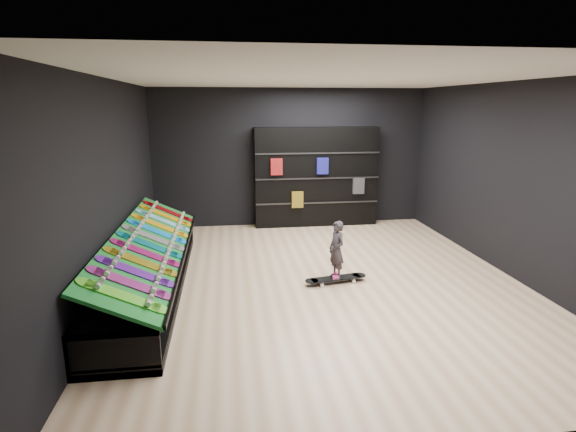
{
  "coord_description": "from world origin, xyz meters",
  "views": [
    {
      "loc": [
        -1.39,
        -6.35,
        2.64
      ],
      "look_at": [
        -0.5,
        0.2,
        1.0
      ],
      "focal_mm": 28.0,
      "sensor_mm": 36.0,
      "label": 1
    }
  ],
  "objects": [
    {
      "name": "floor",
      "position": [
        0.0,
        0.0,
        0.0
      ],
      "size": [
        6.0,
        7.0,
        0.01
      ],
      "primitive_type": "cube",
      "color": "beige",
      "rests_on": "ground"
    },
    {
      "name": "ceiling",
      "position": [
        0.0,
        0.0,
        3.0
      ],
      "size": [
        6.0,
        7.0,
        0.01
      ],
      "primitive_type": "cube",
      "color": "white",
      "rests_on": "ground"
    },
    {
      "name": "wall_back",
      "position": [
        0.0,
        3.5,
        1.5
      ],
      "size": [
        6.0,
        0.02,
        3.0
      ],
      "primitive_type": "cube",
      "color": "black",
      "rests_on": "ground"
    },
    {
      "name": "wall_front",
      "position": [
        0.0,
        -3.5,
        1.5
      ],
      "size": [
        6.0,
        0.02,
        3.0
      ],
      "primitive_type": "cube",
      "color": "black",
      "rests_on": "ground"
    },
    {
      "name": "wall_left",
      "position": [
        -3.0,
        0.0,
        1.5
      ],
      "size": [
        0.02,
        7.0,
        3.0
      ],
      "primitive_type": "cube",
      "color": "black",
      "rests_on": "ground"
    },
    {
      "name": "wall_right",
      "position": [
        3.0,
        0.0,
        1.5
      ],
      "size": [
        0.02,
        7.0,
        3.0
      ],
      "primitive_type": "cube",
      "color": "black",
      "rests_on": "ground"
    },
    {
      "name": "display_rack",
      "position": [
        -2.55,
        0.0,
        0.25
      ],
      "size": [
        0.9,
        4.5,
        0.5
      ],
      "primitive_type": null,
      "color": "black",
      "rests_on": "ground"
    },
    {
      "name": "turf_ramp",
      "position": [
        -2.5,
        0.0,
        0.71
      ],
      "size": [
        0.92,
        4.5,
        0.46
      ],
      "primitive_type": "cube",
      "rotation": [
        0.0,
        0.44,
        0.0
      ],
      "color": "#0F601E",
      "rests_on": "display_rack"
    },
    {
      "name": "back_shelving",
      "position": [
        0.55,
        3.32,
        1.09
      ],
      "size": [
        2.72,
        0.32,
        2.18
      ],
      "primitive_type": "cube",
      "color": "black",
      "rests_on": "ground"
    },
    {
      "name": "floor_skateboard",
      "position": [
        0.19,
        -0.11,
        0.04
      ],
      "size": [
        1.0,
        0.38,
        0.09
      ],
      "primitive_type": null,
      "rotation": [
        0.0,
        0.0,
        0.17
      ],
      "color": "black",
      "rests_on": "ground"
    },
    {
      "name": "child",
      "position": [
        0.19,
        -0.11,
        0.36
      ],
      "size": [
        0.2,
        0.23,
        0.53
      ],
      "primitive_type": "imported",
      "rotation": [
        0.0,
        0.0,
        -1.27
      ],
      "color": "black",
      "rests_on": "floor_skateboard"
    },
    {
      "name": "display_board_0",
      "position": [
        -2.49,
        -1.9,
        0.74
      ],
      "size": [
        0.93,
        0.22,
        0.5
      ],
      "primitive_type": null,
      "rotation": [
        0.0,
        0.44,
        0.0
      ],
      "color": "green",
      "rests_on": "turf_ramp"
    },
    {
      "name": "display_board_1",
      "position": [
        -2.49,
        -1.55,
        0.74
      ],
      "size": [
        0.93,
        0.22,
        0.5
      ],
      "primitive_type": null,
      "rotation": [
        0.0,
        0.44,
        0.0
      ],
      "color": "#2626BF",
      "rests_on": "turf_ramp"
    },
    {
      "name": "display_board_2",
      "position": [
        -2.49,
        -1.21,
        0.74
      ],
      "size": [
        0.93,
        0.22,
        0.5
      ],
      "primitive_type": null,
      "rotation": [
        0.0,
        0.44,
        0.0
      ],
      "color": "purple",
      "rests_on": "turf_ramp"
    },
    {
      "name": "display_board_3",
      "position": [
        -2.49,
        -0.86,
        0.74
      ],
      "size": [
        0.93,
        0.22,
        0.5
      ],
      "primitive_type": null,
      "rotation": [
        0.0,
        0.44,
        0.0
      ],
      "color": "yellow",
      "rests_on": "turf_ramp"
    },
    {
      "name": "display_board_4",
      "position": [
        -2.49,
        -0.52,
        0.74
      ],
      "size": [
        0.93,
        0.22,
        0.5
      ],
      "primitive_type": null,
      "rotation": [
        0.0,
        0.44,
        0.0
      ],
      "color": "#E5198C",
      "rests_on": "turf_ramp"
    },
    {
      "name": "display_board_5",
      "position": [
        -2.49,
        -0.17,
        0.74
      ],
      "size": [
        0.93,
        0.22,
        0.5
      ],
      "primitive_type": null,
      "rotation": [
        0.0,
        0.44,
        0.0
      ],
      "color": "#0C8C99",
      "rests_on": "turf_ramp"
    },
    {
      "name": "display_board_6",
      "position": [
        -2.49,
        0.17,
        0.74
      ],
      "size": [
        0.93,
        0.22,
        0.5
      ],
      "primitive_type": null,
      "rotation": [
        0.0,
        0.44,
        0.0
      ],
      "color": "black",
      "rests_on": "turf_ramp"
    },
    {
      "name": "display_board_7",
      "position": [
        -2.49,
        0.52,
        0.74
      ],
      "size": [
        0.93,
        0.22,
        0.5
      ],
      "primitive_type": null,
      "rotation": [
        0.0,
        0.44,
        0.0
      ],
      "color": "blue",
      "rests_on": "turf_ramp"
    },
    {
      "name": "display_board_8",
      "position": [
        -2.49,
        0.86,
        0.74
      ],
      "size": [
        0.93,
        0.22,
        0.5
      ],
      "primitive_type": null,
      "rotation": [
        0.0,
        0.44,
        0.0
      ],
      "color": "orange",
      "rests_on": "turf_ramp"
    },
    {
      "name": "display_board_9",
      "position": [
        -2.49,
        1.21,
        0.74
      ],
      "size": [
        0.93,
        0.22,
        0.5
      ],
      "primitive_type": null,
      "rotation": [
        0.0,
        0.44,
        0.0
      ],
      "color": "#0CB2E5",
      "rests_on": "turf_ramp"
    },
    {
      "name": "display_board_10",
      "position": [
        -2.49,
        1.55,
        0.74
      ],
      "size": [
        0.93,
        0.22,
        0.5
      ],
      "primitive_type": null,
      "rotation": [
        0.0,
        0.44,
        0.0
      ],
      "color": "yellow",
      "rests_on": "turf_ramp"
    },
    {
      "name": "display_board_11",
      "position": [
        -2.49,
        1.9,
        0.74
      ],
      "size": [
        0.93,
        0.22,
        0.5
      ],
      "primitive_type": null,
      "rotation": [
        0.0,
        0.44,
        0.0
      ],
      "color": "red",
      "rests_on": "turf_ramp"
    }
  ]
}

